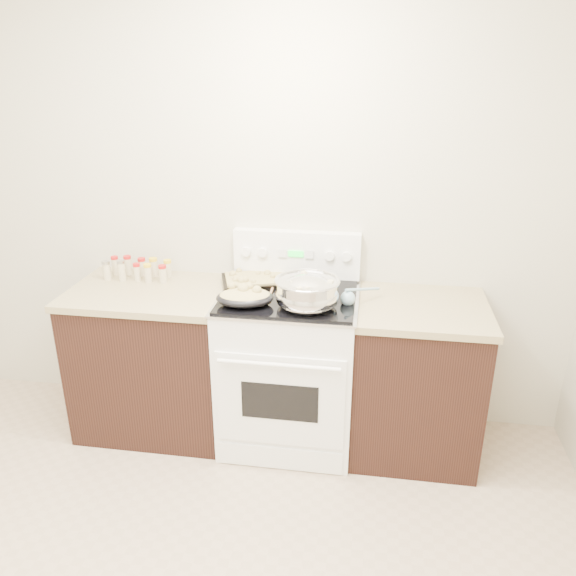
# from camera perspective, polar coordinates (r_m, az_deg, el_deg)

# --- Properties ---
(room_shell) EXTENTS (4.10, 3.60, 2.75)m
(room_shell) POSITION_cam_1_polar(r_m,az_deg,el_deg) (1.71, -19.09, 5.70)
(room_shell) COLOR beige
(room_shell) RESTS_ON ground
(counter_left) EXTENTS (0.93, 0.67, 0.92)m
(counter_left) POSITION_cam_1_polar(r_m,az_deg,el_deg) (3.57, -13.24, -6.93)
(counter_left) COLOR black
(counter_left) RESTS_ON ground
(counter_right) EXTENTS (0.73, 0.67, 0.92)m
(counter_right) POSITION_cam_1_polar(r_m,az_deg,el_deg) (3.35, 12.76, -8.92)
(counter_right) COLOR black
(counter_right) RESTS_ON ground
(kitchen_range) EXTENTS (0.78, 0.73, 1.22)m
(kitchen_range) POSITION_cam_1_polar(r_m,az_deg,el_deg) (3.34, 0.14, -7.79)
(kitchen_range) COLOR white
(kitchen_range) RESTS_ON ground
(mixing_bowl) EXTENTS (0.43, 0.43, 0.20)m
(mixing_bowl) POSITION_cam_1_polar(r_m,az_deg,el_deg) (2.95, 1.96, -0.50)
(mixing_bowl) COLOR silver
(mixing_bowl) RESTS_ON kitchen_range
(roasting_pan) EXTENTS (0.34, 0.27, 0.11)m
(roasting_pan) POSITION_cam_1_polar(r_m,az_deg,el_deg) (3.00, -4.40, -0.83)
(roasting_pan) COLOR black
(roasting_pan) RESTS_ON kitchen_range
(baking_sheet) EXTENTS (0.46, 0.38, 0.06)m
(baking_sheet) POSITION_cam_1_polar(r_m,az_deg,el_deg) (3.31, -3.42, 0.90)
(baking_sheet) COLOR black
(baking_sheet) RESTS_ON kitchen_range
(wooden_spoon) EXTENTS (0.04, 0.28, 0.04)m
(wooden_spoon) POSITION_cam_1_polar(r_m,az_deg,el_deg) (3.11, -1.93, -0.62)
(wooden_spoon) COLOR #A7754C
(wooden_spoon) RESTS_ON kitchen_range
(blue_ladle) EXTENTS (0.21, 0.22, 0.10)m
(blue_ladle) POSITION_cam_1_polar(r_m,az_deg,el_deg) (3.03, 6.27, -0.95)
(blue_ladle) COLOR #7DA4BB
(blue_ladle) RESTS_ON kitchen_range
(spice_jars) EXTENTS (0.40, 0.15, 0.13)m
(spice_jars) POSITION_cam_1_polar(r_m,az_deg,el_deg) (3.54, -15.00, 1.87)
(spice_jars) COLOR #BFB28C
(spice_jars) RESTS_ON counter_left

